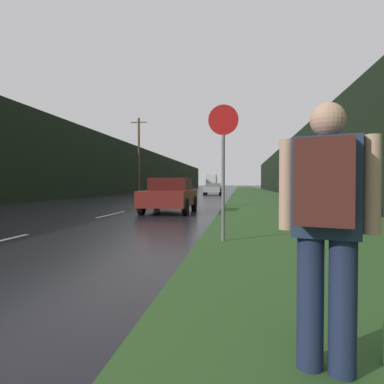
{
  "coord_description": "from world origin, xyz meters",
  "views": [
    {
      "loc": [
        5.08,
        1.73,
        1.22
      ],
      "look_at": [
        3.09,
        15.99,
        0.88
      ],
      "focal_mm": 32.0,
      "sensor_mm": 36.0,
      "label": 1
    }
  ],
  "objects_px": {
    "car_passing_near": "(170,195)",
    "car_oncoming": "(184,188)",
    "car_passing_far": "(213,189)",
    "delivery_truck": "(212,181)",
    "stop_sign": "(223,159)",
    "hitchhiker_with_backpack": "(326,220)"
  },
  "relations": [
    {
      "from": "car_passing_far",
      "to": "delivery_truck",
      "type": "xyz_separation_m",
      "value": [
        -4.21,
        50.01,
        1.18
      ]
    },
    {
      "from": "car_passing_near",
      "to": "car_oncoming",
      "type": "bearing_deg",
      "value": -81.87
    },
    {
      "from": "hitchhiker_with_backpack",
      "to": "car_passing_near",
      "type": "bearing_deg",
      "value": 123.74
    },
    {
      "from": "hitchhiker_with_backpack",
      "to": "delivery_truck",
      "type": "relative_size",
      "value": 0.26
    },
    {
      "from": "hitchhiker_with_backpack",
      "to": "delivery_truck",
      "type": "bearing_deg",
      "value": 112.82
    },
    {
      "from": "stop_sign",
      "to": "delivery_truck",
      "type": "bearing_deg",
      "value": 94.82
    },
    {
      "from": "car_passing_far",
      "to": "car_oncoming",
      "type": "distance_m",
      "value": 6.95
    },
    {
      "from": "stop_sign",
      "to": "car_oncoming",
      "type": "distance_m",
      "value": 37.32
    },
    {
      "from": "car_passing_near",
      "to": "car_oncoming",
      "type": "relative_size",
      "value": 0.94
    },
    {
      "from": "stop_sign",
      "to": "hitchhiker_with_backpack",
      "type": "bearing_deg",
      "value": -79.98
    },
    {
      "from": "car_passing_far",
      "to": "delivery_truck",
      "type": "distance_m",
      "value": 50.2
    },
    {
      "from": "hitchhiker_with_backpack",
      "to": "car_passing_far",
      "type": "xyz_separation_m",
      "value": [
        -3.52,
        36.13,
        -0.31
      ]
    },
    {
      "from": "stop_sign",
      "to": "hitchhiker_with_backpack",
      "type": "distance_m",
      "value": 5.13
    },
    {
      "from": "stop_sign",
      "to": "car_passing_far",
      "type": "xyz_separation_m",
      "value": [
        -2.63,
        31.13,
        -1.05
      ]
    },
    {
      "from": "car_passing_near",
      "to": "delivery_truck",
      "type": "bearing_deg",
      "value": -86.74
    },
    {
      "from": "car_oncoming",
      "to": "stop_sign",
      "type": "bearing_deg",
      "value": -79.43
    },
    {
      "from": "car_passing_far",
      "to": "car_oncoming",
      "type": "relative_size",
      "value": 0.95
    },
    {
      "from": "car_passing_far",
      "to": "delivery_truck",
      "type": "bearing_deg",
      "value": -85.19
    },
    {
      "from": "stop_sign",
      "to": "delivery_truck",
      "type": "relative_size",
      "value": 0.43
    },
    {
      "from": "hitchhiker_with_backpack",
      "to": "car_passing_near",
      "type": "relative_size",
      "value": 0.43
    },
    {
      "from": "car_oncoming",
      "to": "hitchhiker_with_backpack",
      "type": "bearing_deg",
      "value": -79.5
    },
    {
      "from": "car_passing_near",
      "to": "hitchhiker_with_backpack",
      "type": "bearing_deg",
      "value": 106.05
    }
  ]
}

